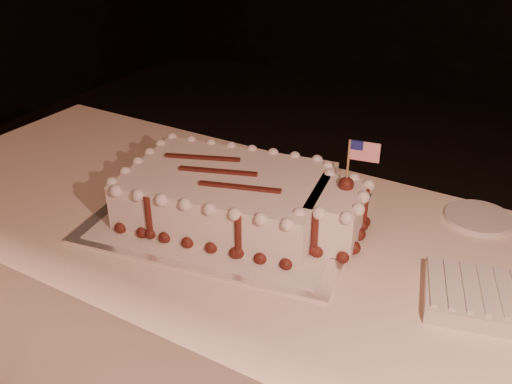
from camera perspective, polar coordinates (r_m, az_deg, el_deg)
The scene contains 6 objects.
banquet_table at distance 1.52m, azimuth 6.81°, elevation -17.80°, with size 2.40×0.80×0.75m, color #FFDAC5.
cake_board at distance 1.39m, azimuth -2.83°, elevation -2.49°, with size 0.62×0.46×0.01m, color white.
doily at distance 1.39m, azimuth -2.84°, elevation -2.31°, with size 0.55×0.42×0.00m, color silver.
sheet_cake at distance 1.35m, azimuth -1.61°, elevation -0.50°, with size 0.60×0.40×0.23m.
napkin_stack at distance 1.20m, azimuth 22.41°, elevation -9.79°, with size 0.28×0.24×0.04m.
side_plate at distance 1.48m, azimuth 21.36°, elevation -2.42°, with size 0.16×0.16×0.01m, color silver.
Camera 1 is at (0.38, -0.38, 1.47)m, focal length 40.00 mm.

